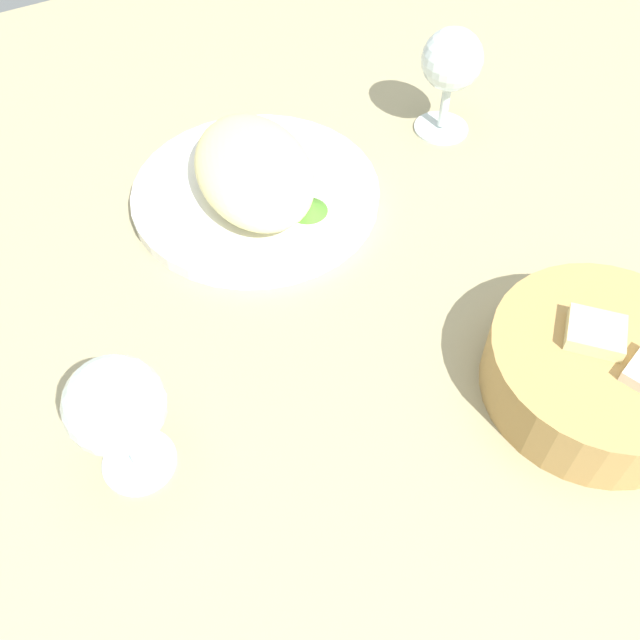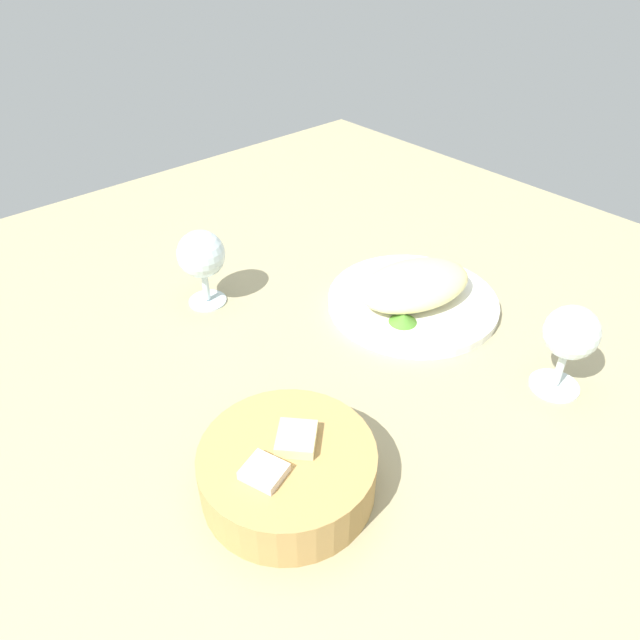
# 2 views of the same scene
# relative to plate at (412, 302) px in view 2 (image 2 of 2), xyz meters

# --- Properties ---
(ground_plane) EXTENTS (1.40, 1.40, 0.02)m
(ground_plane) POSITION_rel_plate_xyz_m (0.17, -0.02, -0.02)
(ground_plane) COLOR tan
(plate) EXTENTS (0.26, 0.26, 0.01)m
(plate) POSITION_rel_plate_xyz_m (0.00, 0.00, 0.00)
(plate) COLOR white
(plate) RESTS_ON ground_plane
(omelette) EXTENTS (0.20, 0.15, 0.05)m
(omelette) POSITION_rel_plate_xyz_m (0.00, 0.00, 0.03)
(omelette) COLOR beige
(omelette) RESTS_ON plate
(lettuce_garnish) EXTENTS (0.04, 0.04, 0.01)m
(lettuce_garnish) POSITION_rel_plate_xyz_m (0.06, 0.03, 0.01)
(lettuce_garnish) COLOR #488029
(lettuce_garnish) RESTS_ON plate
(bread_basket) EXTENTS (0.18, 0.18, 0.07)m
(bread_basket) POSITION_rel_plate_xyz_m (0.35, 0.13, 0.02)
(bread_basket) COLOR #B0894D
(bread_basket) RESTS_ON ground_plane
(wine_glass_near) EXTENTS (0.07, 0.07, 0.12)m
(wine_glass_near) POSITION_rel_plate_xyz_m (0.23, -0.22, 0.07)
(wine_glass_near) COLOR silver
(wine_glass_near) RESTS_ON ground_plane
(wine_glass_far) EXTENTS (0.07, 0.07, 0.12)m
(wine_glass_far) POSITION_rel_plate_xyz_m (-0.00, 0.24, 0.07)
(wine_glass_far) COLOR silver
(wine_glass_far) RESTS_ON ground_plane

